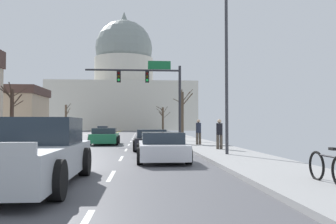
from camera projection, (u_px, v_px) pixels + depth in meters
ground at (23, 164)px, 13.23m from camera, size 20.00×180.00×0.20m
signal_gantry at (153, 84)px, 29.66m from camera, size 7.91×0.41×6.63m
street_lamp_right at (221, 41)px, 16.16m from camera, size 2.09×0.24×8.75m
capitol_building at (124, 88)px, 92.31m from camera, size 35.80×19.13×30.85m
sedan_near_00 at (105, 137)px, 26.18m from camera, size 2.12×4.34×1.20m
sedan_near_01 at (151, 140)px, 20.48m from camera, size 2.06×4.47×1.18m
sedan_near_02 at (162, 147)px, 14.33m from camera, size 2.05×4.35×1.16m
pickup_truck_near_03 at (33, 155)px, 8.65m from camera, size 2.26×5.71×1.65m
sedan_oncoming_00 at (45, 133)px, 36.52m from camera, size 2.13×4.44×1.23m
sedan_oncoming_01 at (67, 131)px, 46.82m from camera, size 2.03×4.71×1.23m
sedan_oncoming_02 at (103, 130)px, 58.82m from camera, size 2.11×4.62×1.20m
bare_tree_00 at (182, 113)px, 38.87m from camera, size 2.25×2.18×5.24m
bare_tree_01 at (12, 110)px, 35.99m from camera, size 2.75×1.74×5.47m
bare_tree_02 at (163, 119)px, 62.27m from camera, size 2.51×2.09×4.55m
bare_tree_03 at (66, 118)px, 63.90m from camera, size 0.99×1.76×5.17m
pedestrian_00 at (199, 131)px, 23.51m from camera, size 0.35×0.34×1.65m
pedestrian_01 at (219, 133)px, 19.29m from camera, size 0.35×0.34×1.61m
bicycle_parked at (328, 168)px, 8.08m from camera, size 0.12×1.77×0.85m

